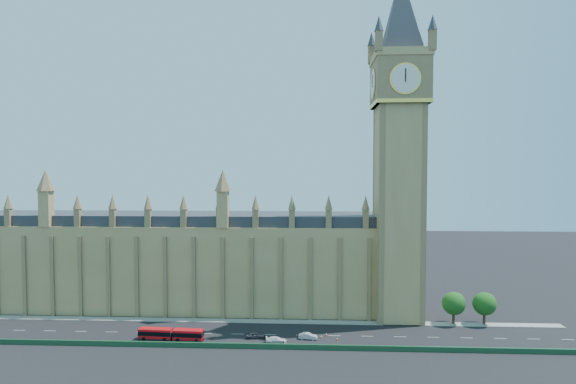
{
  "coord_description": "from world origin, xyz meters",
  "views": [
    {
      "loc": [
        13.58,
        -109.15,
        40.34
      ],
      "look_at": [
        8.06,
        10.0,
        34.96
      ],
      "focal_mm": 28.0,
      "sensor_mm": 36.0,
      "label": 1
    }
  ],
  "objects_px": {
    "car_silver": "(308,336)",
    "car_white": "(276,340)",
    "red_bus": "(171,334)",
    "car_grey": "(255,335)"
  },
  "relations": [
    {
      "from": "car_grey",
      "to": "car_silver",
      "type": "relative_size",
      "value": 1.02
    },
    {
      "from": "red_bus",
      "to": "car_grey",
      "type": "xyz_separation_m",
      "value": [
        20.08,
        2.12,
        -0.63
      ]
    },
    {
      "from": "car_silver",
      "to": "car_white",
      "type": "xyz_separation_m",
      "value": [
        -7.47,
        -2.75,
        -0.02
      ]
    },
    {
      "from": "red_bus",
      "to": "car_grey",
      "type": "relative_size",
      "value": 3.49
    },
    {
      "from": "red_bus",
      "to": "car_white",
      "type": "bearing_deg",
      "value": 1.81
    },
    {
      "from": "red_bus",
      "to": "car_white",
      "type": "relative_size",
      "value": 3.2
    },
    {
      "from": "car_silver",
      "to": "car_white",
      "type": "relative_size",
      "value": 0.9
    },
    {
      "from": "red_bus",
      "to": "car_grey",
      "type": "height_order",
      "value": "red_bus"
    },
    {
      "from": "red_bus",
      "to": "car_white",
      "type": "xyz_separation_m",
      "value": [
        25.36,
        -0.66,
        -0.69
      ]
    },
    {
      "from": "car_silver",
      "to": "car_grey",
      "type": "bearing_deg",
      "value": 96.28
    }
  ]
}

